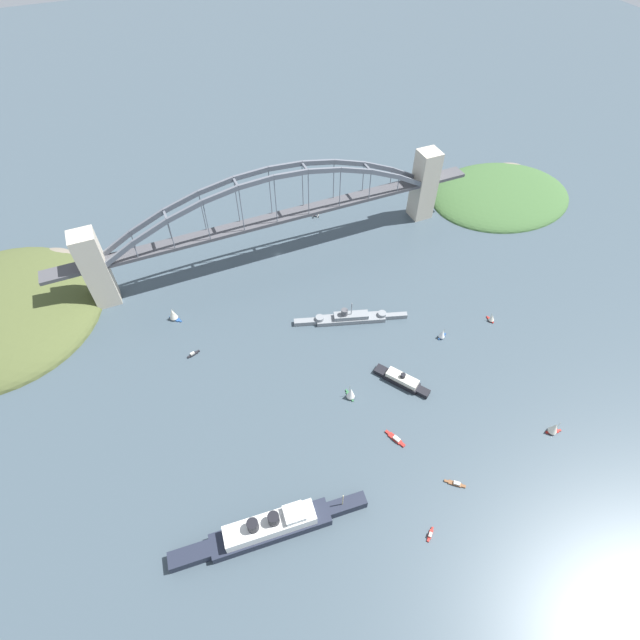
# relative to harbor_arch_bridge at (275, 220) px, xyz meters

# --- Properties ---
(ground_plane) EXTENTS (1400.00, 1400.00, 0.00)m
(ground_plane) POSITION_rel_harbor_arch_bridge_xyz_m (0.00, 0.00, -30.51)
(ground_plane) COLOR #3D4C56
(harbor_arch_bridge) EXTENTS (302.88, 14.97, 68.16)m
(harbor_arch_bridge) POSITION_rel_harbor_arch_bridge_xyz_m (0.00, 0.00, 0.00)
(harbor_arch_bridge) COLOR beige
(harbor_arch_bridge) RESTS_ON ground
(headland_west_shore) EXTENTS (120.32, 96.64, 18.43)m
(headland_west_shore) POSITION_rel_harbor_arch_bridge_xyz_m (-196.93, 2.78, -30.51)
(headland_west_shore) COLOR #3D6033
(headland_west_shore) RESTS_ON ground
(headland_east_shore) EXTENTS (129.08, 133.79, 29.25)m
(headland_east_shore) POSITION_rel_harbor_arch_bridge_xyz_m (185.16, -15.56, -30.51)
(headland_east_shore) COLOR #4C562D
(headland_east_shore) RESTS_ON ground
(ocean_liner) EXTENTS (93.16, 16.74, 18.13)m
(ocean_liner) POSITION_rel_harbor_arch_bridge_xyz_m (70.12, 184.45, -24.95)
(ocean_liner) COLOR #1E2333
(ocean_liner) RESTS_ON ground
(naval_cruiser) EXTENTS (70.77, 26.22, 16.04)m
(naval_cruiser) POSITION_rel_harbor_arch_bridge_xyz_m (-20.33, 80.28, -27.93)
(naval_cruiser) COLOR gray
(naval_cruiser) RESTS_ON ground
(harbor_ferry_steamer) EXTENTS (23.45, 31.43, 8.20)m
(harbor_ferry_steamer) POSITION_rel_harbor_arch_bridge_xyz_m (-26.93, 135.34, -27.98)
(harbor_ferry_steamer) COLOR black
(harbor_ferry_steamer) RESTS_ON ground
(seaplane_taxiing_near_bridge) EXTENTS (8.72, 8.57, 5.18)m
(seaplane_taxiing_near_bridge) POSITION_rel_harbor_arch_bridge_xyz_m (-43.87, -31.71, -28.29)
(seaplane_taxiing_near_bridge) COLOR #B7B7B2
(seaplane_taxiing_near_bridge) RESTS_ON ground
(small_boat_0) EXTENTS (6.97, 4.92, 7.81)m
(small_boat_0) POSITION_rel_harbor_arch_bridge_xyz_m (-66.72, 115.82, -26.82)
(small_boat_0) COLOR #234C8C
(small_boat_0) RESTS_ON ground
(small_boat_1) EXTENTS (6.11, 5.33, 2.15)m
(small_boat_1) POSITION_rel_harbor_arch_bridge_xyz_m (2.82, 214.86, -29.76)
(small_boat_1) COLOR #B2231E
(small_boat_1) RESTS_ON ground
(small_boat_2) EXTENTS (7.70, 8.51, 10.23)m
(small_boat_2) POSITION_rel_harbor_arch_bridge_xyz_m (83.45, 34.28, -25.81)
(small_boat_2) COLOR #234C8C
(small_boat_2) RESTS_ON ground
(small_boat_3) EXTENTS (6.25, 12.39, 2.11)m
(small_boat_3) POSITION_rel_harbor_arch_bridge_xyz_m (-6.22, 165.83, -29.75)
(small_boat_3) COLOR #B2231E
(small_boat_3) RESTS_ON ground
(small_boat_4) EXTENTS (3.74, 6.48, 6.01)m
(small_boat_4) POSITION_rel_harbor_arch_bridge_xyz_m (-103.81, 116.36, -27.69)
(small_boat_4) COLOR #B2231E
(small_boat_4) RESTS_ON ground
(small_boat_5) EXTENTS (8.50, 5.66, 9.40)m
(small_boat_5) POSITION_rel_harbor_arch_bridge_xyz_m (-85.24, 195.05, -26.17)
(small_boat_5) COLOR #B2231E
(small_boat_5) RESTS_ON ground
(small_boat_6) EXTENTS (8.81, 7.88, 1.99)m
(small_boat_6) POSITION_rel_harbor_arch_bridge_xyz_m (-21.65, 198.99, -29.81)
(small_boat_6) COLOR brown
(small_boat_6) RESTS_ON ground
(small_boat_7) EXTENTS (8.10, 3.47, 2.32)m
(small_boat_7) POSITION_rel_harbor_arch_bridge_xyz_m (79.01, 68.08, -29.68)
(small_boat_7) COLOR black
(small_boat_7) RESTS_ON ground
(small_boat_8) EXTENTS (4.95, 8.60, 9.83)m
(small_boat_8) POSITION_rel_harbor_arch_bridge_xyz_m (4.41, 132.84, -25.92)
(small_boat_8) COLOR #2D6B3D
(small_boat_8) RESTS_ON ground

